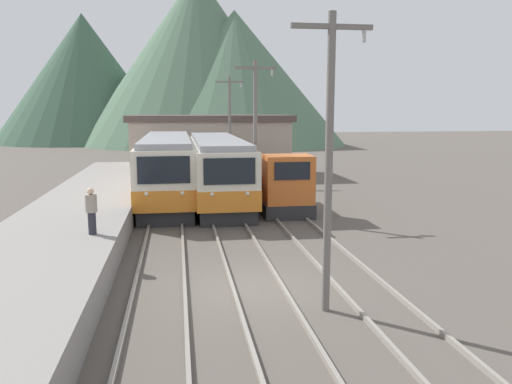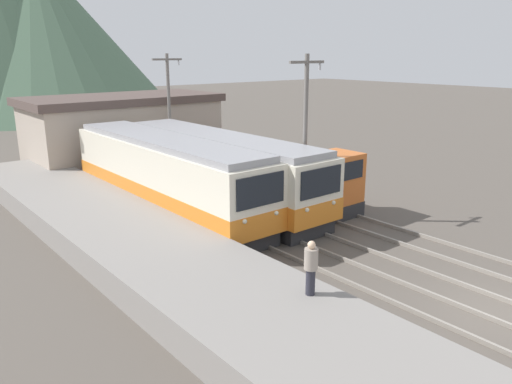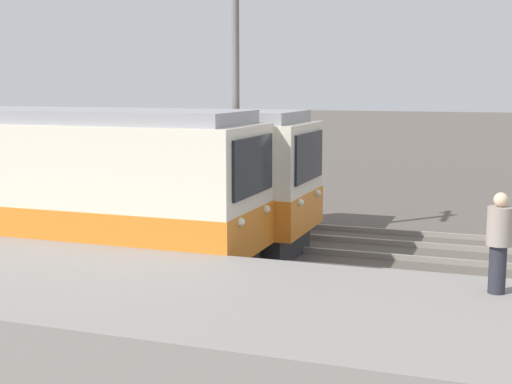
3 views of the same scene
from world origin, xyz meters
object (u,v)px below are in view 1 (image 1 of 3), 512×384
object	(u,v)px
shunting_locomotive	(280,187)
catenary_mast_far	(230,126)
commuter_train_center	(217,171)
catenary_mast_near	(329,155)
commuter_train_left	(167,171)
catenary_mast_mid	(255,133)
person_on_platform	(91,209)

from	to	relation	value
shunting_locomotive	catenary_mast_far	distance (m)	11.12
commuter_train_center	catenary_mast_near	size ratio (longest dim) A/B	1.91
commuter_train_center	catenary_mast_near	world-z (taller)	catenary_mast_near
commuter_train_left	shunting_locomotive	world-z (taller)	commuter_train_left
shunting_locomotive	catenary_mast_near	bearing A→B (deg)	-96.53
commuter_train_left	catenary_mast_mid	bearing A→B (deg)	-48.92
shunting_locomotive	commuter_train_center	bearing A→B (deg)	131.64
commuter_train_left	catenary_mast_mid	world-z (taller)	catenary_mast_mid
commuter_train_center	catenary_mast_near	xyz separation A→B (m)	(1.51, -16.41, 2.37)
catenary_mast_far	person_on_platform	world-z (taller)	catenary_mast_far
shunting_locomotive	catenary_mast_mid	size ratio (longest dim) A/B	0.80
catenary_mast_near	catenary_mast_mid	distance (m)	11.84
catenary_mast_far	person_on_platform	distance (m)	19.93
catenary_mast_far	commuter_train_center	bearing A→B (deg)	-101.71
commuter_train_left	shunting_locomotive	distance (m)	6.92
catenary_mast_mid	catenary_mast_far	distance (m)	11.84
commuter_train_center	catenary_mast_mid	distance (m)	5.36
person_on_platform	catenary_mast_mid	bearing A→B (deg)	46.24
commuter_train_left	person_on_platform	distance (m)	12.01
catenary_mast_near	catenary_mast_mid	xyz separation A→B (m)	(0.00, 11.84, 0.00)
shunting_locomotive	catenary_mast_far	bearing A→B (deg)	97.98
commuter_train_center	catenary_mast_far	bearing A→B (deg)	78.29
commuter_train_center	catenary_mast_far	xyz separation A→B (m)	(1.51, 7.27, 2.37)
commuter_train_center	catenary_mast_far	world-z (taller)	catenary_mast_far
catenary_mast_far	catenary_mast_near	bearing A→B (deg)	-90.00
catenary_mast_mid	person_on_platform	xyz separation A→B (m)	(-6.56, -6.85, -2.15)
catenary_mast_near	commuter_train_center	bearing A→B (deg)	95.25
commuter_train_left	commuter_train_center	size ratio (longest dim) A/B	1.00
commuter_train_left	commuter_train_center	distance (m)	2.82
catenary_mast_near	catenary_mast_mid	size ratio (longest dim) A/B	1.00
commuter_train_left	person_on_platform	size ratio (longest dim) A/B	9.01
commuter_train_left	shunting_locomotive	size ratio (longest dim) A/B	2.38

